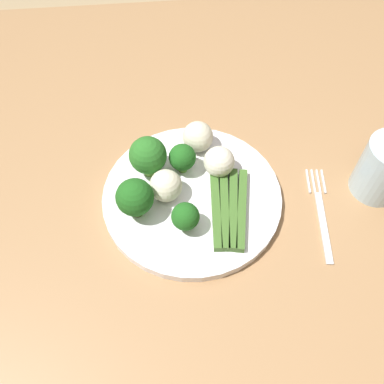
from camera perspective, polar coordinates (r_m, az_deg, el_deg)
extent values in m
cube|color=tan|center=(1.35, -1.26, -17.05)|extent=(6.00, 6.00, 0.02)
cube|color=#9E754C|center=(0.69, -2.37, 1.24)|extent=(1.24, 0.99, 0.04)
cylinder|color=#9E754C|center=(1.37, 20.99, 8.78)|extent=(0.07, 0.07, 0.70)
cylinder|color=white|center=(0.64, 0.00, -0.63)|extent=(0.27, 0.27, 0.01)
cube|color=#3D6626|center=(0.62, 6.79, -2.30)|extent=(0.04, 0.14, 0.01)
cube|color=#3D6626|center=(0.61, 5.63, -2.18)|extent=(0.03, 0.14, 0.01)
cube|color=#3D6626|center=(0.61, 4.45, -2.15)|extent=(0.03, 0.14, 0.01)
cube|color=#3D6626|center=(0.61, 3.28, -2.18)|extent=(0.02, 0.14, 0.01)
cylinder|color=#4C7F2B|center=(0.61, -7.50, -2.26)|extent=(0.02, 0.02, 0.02)
sphere|color=#1E5B1C|center=(0.59, -7.82, -0.71)|extent=(0.05, 0.05, 0.05)
cylinder|color=#568E33|center=(0.66, -5.82, 3.60)|extent=(0.02, 0.02, 0.02)
sphere|color=#286B23|center=(0.63, -6.06, 5.35)|extent=(0.06, 0.06, 0.06)
cylinder|color=#4C7F2B|center=(0.65, -1.26, 3.25)|extent=(0.01, 0.01, 0.01)
sphere|color=#1E5B1C|center=(0.63, -1.30, 4.52)|extent=(0.04, 0.04, 0.04)
cylinder|color=#4C7F2B|center=(0.60, -0.88, -4.44)|extent=(0.01, 0.01, 0.01)
sphere|color=#1E5B1C|center=(0.58, -0.91, -3.35)|extent=(0.04, 0.04, 0.04)
sphere|color=beige|center=(0.61, -3.59, 0.88)|extent=(0.05, 0.05, 0.05)
sphere|color=beige|center=(0.67, 0.80, 7.56)|extent=(0.05, 0.05, 0.05)
sphere|color=silver|center=(0.64, 3.72, 4.16)|extent=(0.05, 0.05, 0.05)
cube|color=silver|center=(0.65, 17.50, -4.56)|extent=(0.02, 0.12, 0.00)
cube|color=silver|center=(0.69, 17.47, 1.36)|extent=(0.01, 0.05, 0.00)
cube|color=silver|center=(0.69, 16.84, 1.38)|extent=(0.01, 0.05, 0.00)
cube|color=silver|center=(0.69, 16.20, 1.40)|extent=(0.01, 0.05, 0.00)
cube|color=silver|center=(0.69, 15.56, 1.42)|extent=(0.01, 0.05, 0.00)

